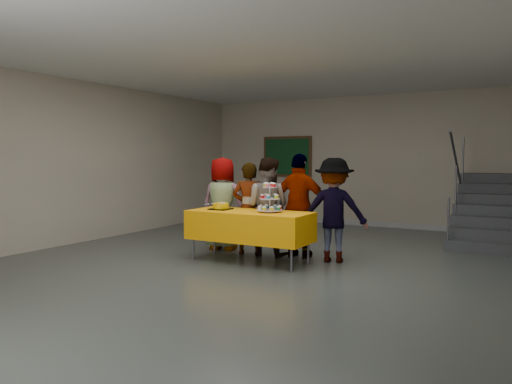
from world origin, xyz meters
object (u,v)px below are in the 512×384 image
bake_table (250,225)px  cupcake_stand (270,201)px  schoolchild_c (267,207)px  staircase (494,215)px  schoolchild_b (249,208)px  schoolchild_d (300,206)px  bear_cake (221,206)px  schoolchild_e (334,210)px  schoolchild_a (223,203)px  noticeboard (287,157)px

bake_table → cupcake_stand: size_ratio=4.22×
schoolchild_c → staircase: 4.54m
schoolchild_b → schoolchild_d: (0.84, 0.15, 0.07)m
bear_cake → staircase: 5.31m
bear_cake → staircase: size_ratio=0.15×
cupcake_stand → schoolchild_c: size_ratio=0.28×
cupcake_stand → schoolchild_e: (0.79, 0.59, -0.15)m
schoolchild_b → schoolchild_d: 0.85m
schoolchild_d → staircase: size_ratio=0.68×
bake_table → schoolchild_b: 0.63m
cupcake_stand → bear_cake: size_ratio=1.24×
bake_table → staircase: size_ratio=0.78×
schoolchild_d → staircase: 4.13m
bake_table → schoolchild_c: schoolchild_c is taller
schoolchild_e → schoolchild_a: bearing=-17.3°
cupcake_stand → schoolchild_a: 1.41m
bear_cake → staircase: bearing=47.2°
schoolchild_b → schoolchild_c: size_ratio=0.95×
schoolchild_d → noticeboard: bearing=-63.7°
schoolchild_d → staircase: (2.55, 3.23, -0.33)m
bear_cake → schoolchild_c: bearing=47.5°
bake_table → schoolchild_c: bearing=90.8°
schoolchild_c → schoolchild_d: size_ratio=0.96×
bake_table → schoolchild_c: 0.62m
schoolchild_b → schoolchild_c: 0.31m
schoolchild_c → noticeboard: size_ratio=1.22×
schoolchild_a → schoolchild_e: size_ratio=1.00×
schoolchild_d → noticeboard: 4.69m
schoolchild_a → schoolchild_b: 0.64m
cupcake_stand → staircase: (2.76, 3.85, -0.45)m
schoolchild_c → schoolchild_d: schoolchild_d is taller
bear_cake → schoolchild_b: schoolchild_b is taller
cupcake_stand → bear_cake: 0.85m
schoolchild_a → schoolchild_d: (1.46, -0.02, 0.03)m
bake_table → schoolchild_c: (-0.01, 0.57, 0.23)m
bear_cake → schoolchild_a: (-0.41, 0.68, -0.04)m
schoolchild_d → schoolchild_b: bearing=8.1°
schoolchild_c → bake_table: bearing=89.3°
noticeboard → bake_table: bearing=-70.6°
schoolchild_e → schoolchild_b: bearing=-11.1°
schoolchild_d → schoolchild_e: (0.58, -0.03, -0.03)m
schoolchild_d → schoolchild_e: bearing=175.3°
bear_cake → schoolchild_e: size_ratio=0.23×
schoolchild_d → schoolchild_c: bearing=8.1°
cupcake_stand → schoolchild_b: bearing=143.5°
bear_cake → schoolchild_b: 0.56m
schoolchild_d → noticeboard: size_ratio=1.26×
staircase → noticeboard: (-4.74, 0.84, 1.11)m
schoolchild_d → staircase: staircase is taller
cupcake_stand → schoolchild_e: 0.99m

